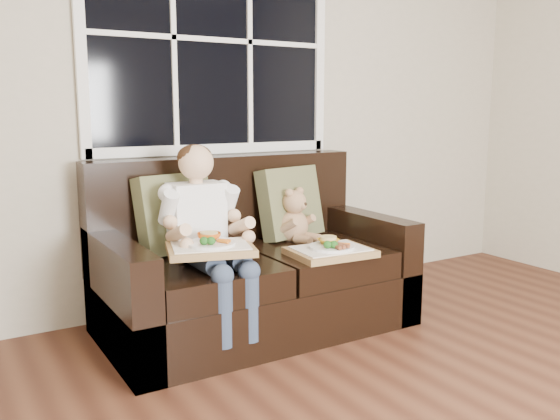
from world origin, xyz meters
TOP-DOWN VIEW (x-y plane):
  - window_back at (-0.30, 2.48)m, footprint 1.62×0.04m
  - loveseat at (-0.30, 2.02)m, footprint 1.70×0.92m
  - pillow_left at (-0.68, 2.17)m, footprint 0.47×0.29m
  - pillow_right at (0.07, 2.17)m, footprint 0.47×0.29m
  - child at (-0.63, 1.89)m, footprint 0.41×0.61m
  - teddy_bear at (0.03, 2.07)m, footprint 0.24×0.28m
  - tray_left at (-0.68, 1.70)m, footprint 0.49×0.42m
  - tray_right at (0.01, 1.66)m, footprint 0.45×0.36m

SIDE VIEW (x-z plane):
  - loveseat at x=-0.30m, z-range -0.17..0.79m
  - tray_right at x=0.01m, z-range 0.43..0.53m
  - tray_left at x=-0.68m, z-range 0.53..0.62m
  - teddy_bear at x=0.03m, z-range 0.41..0.75m
  - child at x=-0.63m, z-range 0.19..1.13m
  - pillow_right at x=0.07m, z-range 0.44..0.89m
  - pillow_left at x=-0.68m, z-range 0.44..0.89m
  - window_back at x=-0.30m, z-range 0.96..2.33m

